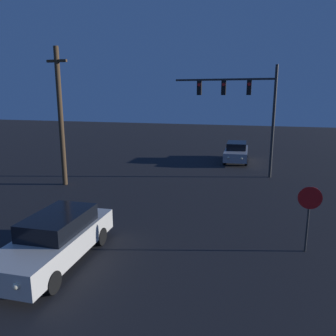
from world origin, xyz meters
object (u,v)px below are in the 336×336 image
object	(u,v)px
traffic_signal_mast	(245,101)
utility_pole	(61,116)
car_far	(236,152)
stop_sign	(309,207)
car_near	(56,238)

from	to	relation	value
traffic_signal_mast	utility_pole	world-z (taller)	utility_pole
car_far	stop_sign	world-z (taller)	stop_sign
car_near	stop_sign	distance (m)	8.09
car_far	utility_pole	world-z (taller)	utility_pole
car_far	stop_sign	bearing A→B (deg)	100.72
car_near	stop_sign	xyz separation A→B (m)	(7.48, 2.99, 0.79)
car_near	stop_sign	bearing A→B (deg)	-161.55
traffic_signal_mast	car_near	bearing A→B (deg)	-108.71
car_near	traffic_signal_mast	xyz separation A→B (m)	(4.55, 13.45, 4.01)
car_far	utility_pole	xyz separation A→B (m)	(-8.97, -10.09, 3.21)
stop_sign	utility_pole	xyz separation A→B (m)	(-12.67, 5.11, 2.42)
car_near	utility_pole	xyz separation A→B (m)	(-5.19, 8.10, 3.21)
car_near	car_far	xyz separation A→B (m)	(3.78, 18.19, 0.00)
car_far	traffic_signal_mast	bearing A→B (deg)	96.31
stop_sign	car_near	bearing A→B (deg)	-158.22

